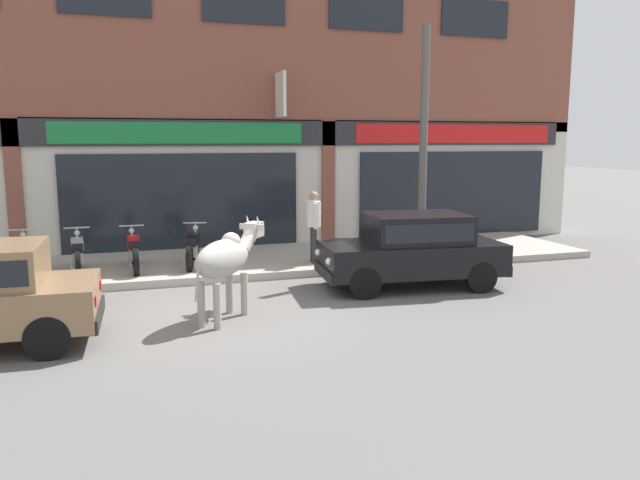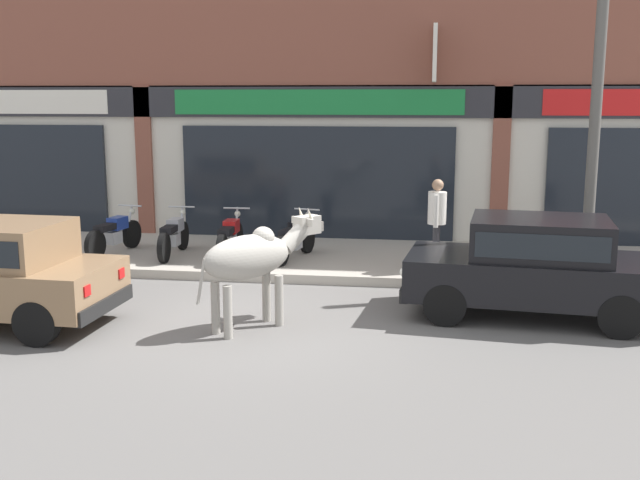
% 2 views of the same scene
% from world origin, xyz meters
% --- Properties ---
extents(ground_plane, '(90.00, 90.00, 0.00)m').
position_xyz_m(ground_plane, '(0.00, 0.00, 0.00)').
color(ground_plane, '#605E5B').
extents(sidewalk, '(19.00, 3.57, 0.16)m').
position_xyz_m(sidewalk, '(0.00, 3.98, 0.08)').
color(sidewalk, '#A8A093').
rests_on(sidewalk, ground).
extents(shop_building, '(23.00, 1.40, 10.38)m').
position_xyz_m(shop_building, '(0.00, 6.03, 5.00)').
color(shop_building, brown).
rests_on(shop_building, ground).
extents(cow, '(1.56, 1.78, 1.61)m').
position_xyz_m(cow, '(0.03, -0.32, 1.01)').
color(cow, '#9E998E').
rests_on(cow, ground).
extents(car_0, '(3.73, 1.96, 1.46)m').
position_xyz_m(car_0, '(3.90, 0.76, 0.81)').
color(car_0, black).
rests_on(car_0, ground).
extents(motorcycle_0, '(0.61, 1.80, 0.88)m').
position_xyz_m(motorcycle_0, '(-3.62, 3.45, 0.55)').
color(motorcycle_0, black).
rests_on(motorcycle_0, sidewalk).
extents(motorcycle_1, '(0.52, 1.81, 0.88)m').
position_xyz_m(motorcycle_1, '(-2.41, 3.43, 0.55)').
color(motorcycle_1, black).
rests_on(motorcycle_1, sidewalk).
extents(motorcycle_2, '(0.52, 1.81, 0.88)m').
position_xyz_m(motorcycle_2, '(-1.30, 3.40, 0.55)').
color(motorcycle_2, black).
rests_on(motorcycle_2, sidewalk).
extents(motorcycle_3, '(0.67, 1.79, 0.88)m').
position_xyz_m(motorcycle_3, '(-0.07, 3.46, 0.55)').
color(motorcycle_3, black).
rests_on(motorcycle_3, sidewalk).
extents(pedestrian, '(0.32, 0.50, 1.60)m').
position_xyz_m(pedestrian, '(2.54, 2.93, 1.15)').
color(pedestrian, '#2D2D33').
rests_on(pedestrian, sidewalk).
extents(utility_pole, '(0.18, 0.18, 5.21)m').
position_xyz_m(utility_pole, '(4.97, 2.50, 2.77)').
color(utility_pole, '#595651').
rests_on(utility_pole, sidewalk).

